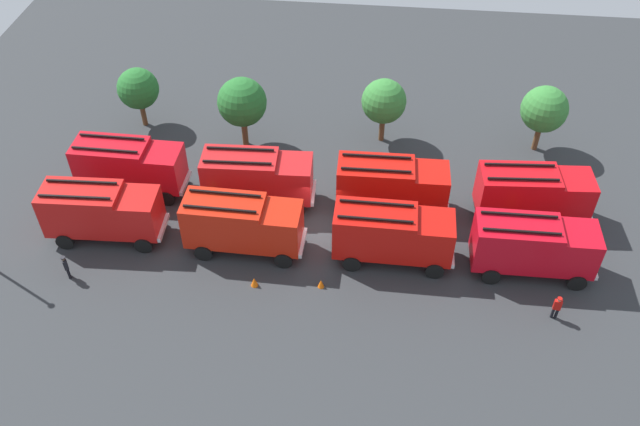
% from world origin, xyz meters
% --- Properties ---
extents(ground_plane, '(63.06, 63.06, 0.00)m').
position_xyz_m(ground_plane, '(0.00, 0.00, 0.00)').
color(ground_plane, '#2D3033').
extents(fire_truck_0, '(7.29, 2.99, 3.88)m').
position_xyz_m(fire_truck_0, '(-13.20, -2.02, 2.15)').
color(fire_truck_0, red).
rests_on(fire_truck_0, ground).
extents(fire_truck_1, '(7.25, 2.88, 3.88)m').
position_xyz_m(fire_truck_1, '(-4.44, -2.18, 2.15)').
color(fire_truck_1, red).
rests_on(fire_truck_1, ground).
extents(fire_truck_2, '(7.22, 2.80, 3.88)m').
position_xyz_m(fire_truck_2, '(4.50, -2.08, 2.15)').
color(fire_truck_2, red).
rests_on(fire_truck_2, ground).
extents(fire_truck_3, '(7.22, 2.80, 3.88)m').
position_xyz_m(fire_truck_3, '(12.65, -2.17, 2.15)').
color(fire_truck_3, red).
rests_on(fire_truck_3, ground).
extents(fire_truck_4, '(7.23, 2.82, 3.88)m').
position_xyz_m(fire_truck_4, '(-12.90, 2.48, 2.15)').
color(fire_truck_4, red).
rests_on(fire_truck_4, ground).
extents(fire_truck_5, '(7.30, 3.01, 3.88)m').
position_xyz_m(fire_truck_5, '(-4.32, 2.19, 2.15)').
color(fire_truck_5, red).
rests_on(fire_truck_5, ground).
extents(fire_truck_6, '(7.24, 2.86, 3.88)m').
position_xyz_m(fire_truck_6, '(4.32, 2.34, 2.15)').
color(fire_truck_6, red).
rests_on(fire_truck_6, ground).
extents(fire_truck_7, '(7.35, 3.16, 3.88)m').
position_xyz_m(fire_truck_7, '(13.19, 2.48, 2.15)').
color(fire_truck_7, red).
rests_on(fire_truck_7, ground).
extents(firefighter_0, '(0.43, 0.48, 1.71)m').
position_xyz_m(firefighter_0, '(-14.33, -5.63, 0.96)').
color(firefighter_0, black).
rests_on(firefighter_0, ground).
extents(firefighter_1, '(0.48, 0.44, 1.74)m').
position_xyz_m(firefighter_1, '(-3.79, 0.33, 0.98)').
color(firefighter_1, black).
rests_on(firefighter_1, ground).
extents(firefighter_2, '(0.43, 0.48, 1.84)m').
position_xyz_m(firefighter_2, '(-6.99, 0.07, 1.05)').
color(firefighter_2, black).
rests_on(firefighter_2, ground).
extents(firefighter_3, '(0.27, 0.43, 1.64)m').
position_xyz_m(firefighter_3, '(12.26, -0.16, 0.91)').
color(firefighter_3, black).
rests_on(firefighter_3, ground).
extents(firefighter_4, '(0.45, 0.31, 1.66)m').
position_xyz_m(firefighter_4, '(13.77, -5.64, 0.93)').
color(firefighter_4, black).
rests_on(firefighter_4, ground).
extents(tree_0, '(3.03, 3.03, 4.69)m').
position_xyz_m(tree_0, '(-14.41, 9.91, 3.16)').
color(tree_0, brown).
rests_on(tree_0, ground).
extents(tree_1, '(3.47, 3.47, 5.38)m').
position_xyz_m(tree_1, '(-6.37, 8.30, 3.62)').
color(tree_1, brown).
rests_on(tree_1, ground).
extents(tree_2, '(3.19, 3.19, 4.94)m').
position_xyz_m(tree_2, '(3.47, 9.91, 3.33)').
color(tree_2, brown).
rests_on(tree_2, ground).
extents(tree_3, '(3.26, 3.26, 5.06)m').
position_xyz_m(tree_3, '(14.59, 10.01, 3.40)').
color(tree_3, brown).
rests_on(tree_3, ground).
extents(traffic_cone_0, '(0.48, 0.48, 0.68)m').
position_xyz_m(traffic_cone_0, '(-12.47, 5.41, 0.34)').
color(traffic_cone_0, '#F2600C').
rests_on(traffic_cone_0, ground).
extents(traffic_cone_1, '(0.39, 0.39, 0.55)m').
position_xyz_m(traffic_cone_1, '(0.57, -4.78, 0.28)').
color(traffic_cone_1, '#F2600C').
rests_on(traffic_cone_1, ground).
extents(traffic_cone_2, '(0.44, 0.44, 0.62)m').
position_xyz_m(traffic_cone_2, '(-3.31, -5.10, 0.31)').
color(traffic_cone_2, '#F2600C').
rests_on(traffic_cone_2, ground).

